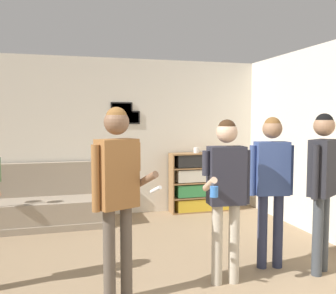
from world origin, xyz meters
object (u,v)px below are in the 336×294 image
object	(u,v)px
person_player_foreground_center	(117,182)
person_spectator_near_bookshelf	(271,176)
couch	(41,206)
person_spectator_far_right	(323,175)
drinking_cup	(196,150)
bookshelf	(202,182)
person_watcher_holding_cup	(226,184)

from	to	relation	value
person_player_foreground_center	person_spectator_near_bookshelf	xyz separation A→B (m)	(1.75, 0.33, -0.07)
person_spectator_near_bookshelf	couch	bearing A→B (deg)	136.92
person_spectator_far_right	drinking_cup	world-z (taller)	person_spectator_far_right
person_spectator_near_bookshelf	bookshelf	bearing A→B (deg)	86.29
couch	person_watcher_holding_cup	xyz separation A→B (m)	(1.93, -2.66, 0.72)
person_player_foreground_center	person_spectator_far_right	distance (m)	2.20
couch	drinking_cup	size ratio (longest dim) A/B	20.46
couch	person_player_foreground_center	distance (m)	2.98
person_spectator_near_bookshelf	person_spectator_far_right	world-z (taller)	person_spectator_far_right
person_spectator_far_right	person_spectator_near_bookshelf	bearing A→B (deg)	148.57
person_spectator_near_bookshelf	drinking_cup	distance (m)	2.60
person_player_foreground_center	drinking_cup	distance (m)	3.44
person_player_foreground_center	drinking_cup	size ratio (longest dim) A/B	17.99
bookshelf	person_spectator_far_right	world-z (taller)	person_spectator_far_right
person_spectator_near_bookshelf	person_watcher_holding_cup	bearing A→B (deg)	-159.25
drinking_cup	person_spectator_far_right	bearing A→B (deg)	-82.07
person_watcher_holding_cup	person_player_foreground_center	bearing A→B (deg)	-175.70
person_player_foreground_center	couch	bearing A→B (deg)	106.80
person_spectator_far_right	drinking_cup	size ratio (longest dim) A/B	17.49
couch	person_watcher_holding_cup	bearing A→B (deg)	-54.07
person_watcher_holding_cup	person_spectator_near_bookshelf	world-z (taller)	person_spectator_near_bookshelf
couch	person_spectator_near_bookshelf	size ratio (longest dim) A/B	1.20
person_watcher_holding_cup	person_spectator_near_bookshelf	size ratio (longest dim) A/B	0.99
person_watcher_holding_cup	drinking_cup	distance (m)	2.94
person_spectator_near_bookshelf	drinking_cup	world-z (taller)	person_spectator_near_bookshelf
bookshelf	person_watcher_holding_cup	bearing A→B (deg)	-106.07
bookshelf	person_player_foreground_center	distance (m)	3.55
drinking_cup	bookshelf	bearing A→B (deg)	0.04
bookshelf	drinking_cup	bearing A→B (deg)	-179.96
person_player_foreground_center	bookshelf	bearing A→B (deg)	56.77
person_player_foreground_center	person_spectator_near_bookshelf	distance (m)	1.78
bookshelf	person_spectator_near_bookshelf	distance (m)	2.66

